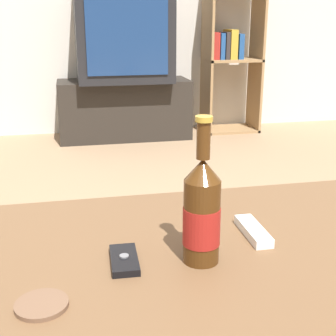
{
  "coord_description": "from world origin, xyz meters",
  "views": [
    {
      "loc": [
        -0.2,
        -0.83,
        0.89
      ],
      "look_at": [
        0.03,
        0.27,
        0.53
      ],
      "focal_mm": 50.0,
      "sensor_mm": 36.0,
      "label": 1
    }
  ],
  "objects": [
    {
      "name": "remote_control",
      "position": [
        0.18,
        0.05,
        0.44
      ],
      "size": [
        0.04,
        0.14,
        0.02
      ],
      "rotation": [
        0.0,
        0.0,
        -0.01
      ],
      "color": "white",
      "rests_on": "coffee_table"
    },
    {
      "name": "cell_phone",
      "position": [
        -0.12,
        -0.01,
        0.44
      ],
      "size": [
        0.06,
        0.12,
        0.02
      ],
      "rotation": [
        0.0,
        0.0,
        -0.04
      ],
      "color": "black",
      "rests_on": "coffee_table"
    },
    {
      "name": "tv_stand",
      "position": [
        0.21,
        2.75,
        0.22
      ],
      "size": [
        1.0,
        0.4,
        0.45
      ],
      "color": "#28231E",
      "rests_on": "ground_plane"
    },
    {
      "name": "coffee_table",
      "position": [
        0.0,
        0.0,
        0.37
      ],
      "size": [
        1.16,
        0.71,
        0.43
      ],
      "color": "brown",
      "rests_on": "ground_plane"
    },
    {
      "name": "television",
      "position": [
        0.21,
        2.75,
        0.77
      ],
      "size": [
        0.69,
        0.61,
        0.64
      ],
      "color": "black",
      "rests_on": "tv_stand"
    },
    {
      "name": "bookshelf",
      "position": [
        1.07,
        2.81,
        0.61
      ],
      "size": [
        0.44,
        0.3,
        1.16
      ],
      "color": "#99754C",
      "rests_on": "ground_plane"
    },
    {
      "name": "coaster",
      "position": [
        -0.27,
        -0.13,
        0.44
      ],
      "size": [
        0.09,
        0.09,
        0.01
      ],
      "color": "brown",
      "rests_on": "coffee_table"
    },
    {
      "name": "beer_bottle",
      "position": [
        0.03,
        -0.03,
        0.54
      ],
      "size": [
        0.07,
        0.07,
        0.29
      ],
      "color": "#47280F",
      "rests_on": "coffee_table"
    }
  ]
}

